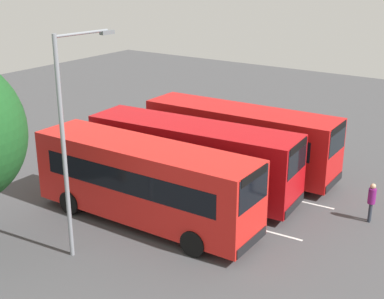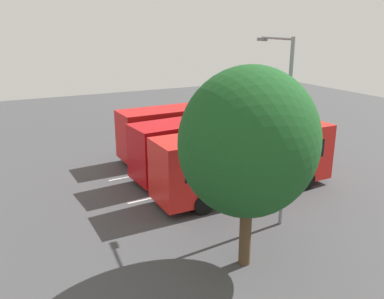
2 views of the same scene
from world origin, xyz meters
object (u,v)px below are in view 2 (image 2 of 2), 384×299
(bus_far_left, at_px, (247,159))
(bus_center_left, at_px, (214,143))
(street_lamp, at_px, (284,121))
(pedestrian, at_px, (293,134))
(bus_center_right, at_px, (193,128))
(depot_tree, at_px, (249,143))

(bus_far_left, relative_size, bus_center_left, 0.99)
(street_lamp, bearing_deg, bus_far_left, -4.62)
(bus_far_left, xyz_separation_m, pedestrian, (7.71, 5.38, -0.86))
(bus_center_left, relative_size, street_lamp, 1.25)
(pedestrian, bearing_deg, bus_center_left, 6.42)
(pedestrian, bearing_deg, bus_center_right, -20.76)
(street_lamp, xyz_separation_m, depot_tree, (-3.23, -2.14, 0.04))
(bus_far_left, height_order, street_lamp, street_lamp)
(bus_center_left, distance_m, pedestrian, 7.99)
(bus_far_left, xyz_separation_m, street_lamp, (-0.55, -3.38, 2.81))
(pedestrian, height_order, street_lamp, street_lamp)
(bus_far_left, bearing_deg, bus_center_right, 85.50)
(bus_far_left, relative_size, depot_tree, 1.36)
(bus_center_right, distance_m, street_lamp, 10.88)
(bus_center_right, height_order, street_lamp, street_lamp)
(bus_far_left, bearing_deg, depot_tree, -125.31)
(depot_tree, bearing_deg, bus_center_right, 71.39)
(pedestrian, xyz_separation_m, depot_tree, (-11.49, -10.89, 3.71))
(bus_center_left, bearing_deg, depot_tree, -117.45)
(pedestrian, bearing_deg, depot_tree, 35.89)
(bus_center_right, bearing_deg, pedestrian, -15.01)
(street_lamp, height_order, depot_tree, street_lamp)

